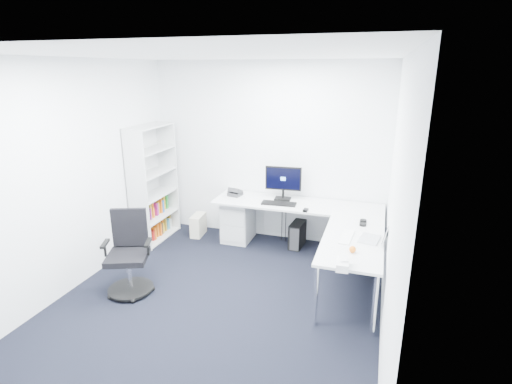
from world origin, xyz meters
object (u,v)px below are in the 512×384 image
(bookshelf, at_px, (153,184))
(laptop, at_px, (370,231))
(task_chair, at_px, (127,255))
(monitor, at_px, (283,183))
(l_desk, at_px, (291,235))

(bookshelf, distance_m, laptop, 3.31)
(task_chair, xyz_separation_m, laptop, (2.68, 0.80, 0.33))
(bookshelf, distance_m, monitor, 1.98)
(l_desk, relative_size, task_chair, 2.47)
(bookshelf, distance_m, task_chair, 1.65)
(l_desk, xyz_separation_m, laptop, (1.06, -0.66, 0.46))
(l_desk, height_order, monitor, monitor)
(l_desk, bearing_deg, monitor, 117.64)
(l_desk, relative_size, bookshelf, 1.37)
(l_desk, distance_m, bookshelf, 2.24)
(task_chair, height_order, laptop, task_chair)
(l_desk, bearing_deg, bookshelf, 178.68)
(l_desk, xyz_separation_m, task_chair, (-1.63, -1.46, 0.14))
(l_desk, distance_m, laptop, 1.33)
(task_chair, bearing_deg, monitor, 32.56)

